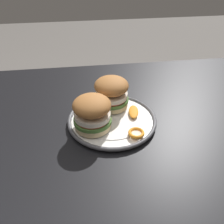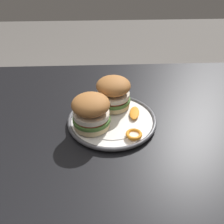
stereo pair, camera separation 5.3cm
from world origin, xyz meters
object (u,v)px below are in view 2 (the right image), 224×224
Objects in this scene: dining_table at (122,155)px; sandwich_half_left at (91,111)px; dinner_plate at (112,120)px; sandwich_half_right at (113,92)px.

dining_table is 0.19m from sandwich_half_left.
sandwich_half_left reaches higher than dinner_plate.
dining_table is 9.63× the size of sandwich_half_right.
dinner_plate is (-0.03, 0.05, 0.10)m from dining_table.
sandwich_half_right is (0.01, 0.07, 0.06)m from dinner_plate.
dining_table is 5.36× the size of dinner_plate.
dinner_plate reaches higher than dining_table.
sandwich_half_right reaches higher than dining_table.
dinner_plate is 1.82× the size of sandwich_half_left.
dining_table is at bearing -59.75° from dinner_plate.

